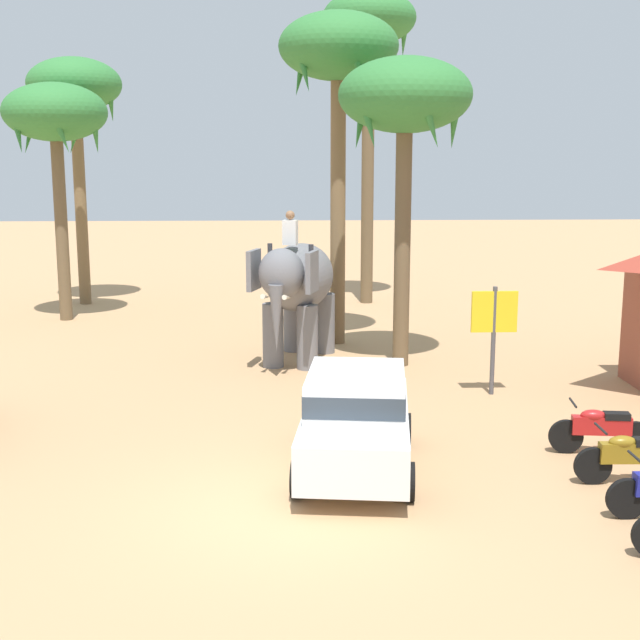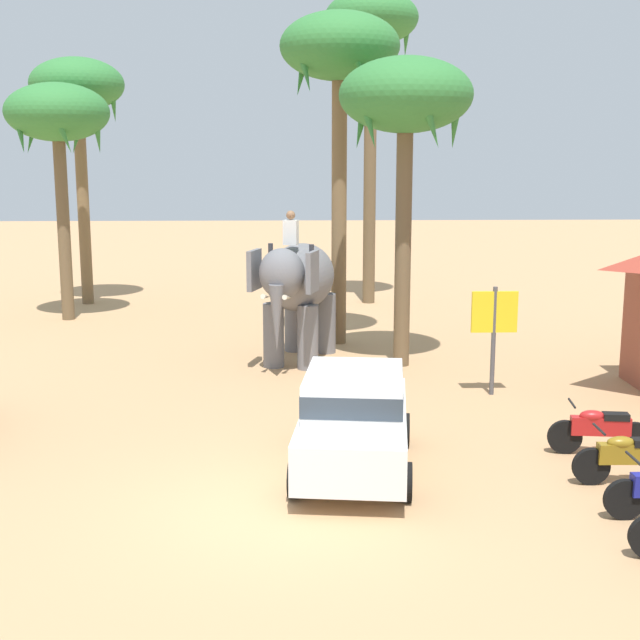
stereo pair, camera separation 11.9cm
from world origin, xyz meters
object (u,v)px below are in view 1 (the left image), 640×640
(motorcycle_fourth_in_row, at_px, (631,456))
(signboard_yellow, at_px, (494,319))
(car_sedan_foreground, at_px, (356,416))
(elephant_with_mahout, at_px, (297,285))
(motorcycle_far_in_row, at_px, (601,428))
(palm_tree_near_hut, at_px, (75,92))
(palm_tree_left_of_road, at_px, (369,32))
(palm_tree_far_back, at_px, (339,58))
(palm_tree_behind_elephant, at_px, (405,103))
(palm_tree_leaning_seaward, at_px, (55,118))

(motorcycle_fourth_in_row, height_order, signboard_yellow, signboard_yellow)
(car_sedan_foreground, height_order, elephant_with_mahout, elephant_with_mahout)
(motorcycle_far_in_row, xyz_separation_m, palm_tree_near_hut, (-12.65, 16.39, 6.90))
(motorcycle_far_in_row, distance_m, palm_tree_near_hut, 21.82)
(motorcycle_fourth_in_row, height_order, palm_tree_near_hut, palm_tree_near_hut)
(car_sedan_foreground, xyz_separation_m, signboard_yellow, (3.38, 4.52, 0.76))
(car_sedan_foreground, relative_size, motorcycle_far_in_row, 2.38)
(elephant_with_mahout, xyz_separation_m, palm_tree_left_of_road, (2.64, 9.01, 7.38))
(motorcycle_fourth_in_row, relative_size, palm_tree_left_of_road, 0.17)
(car_sedan_foreground, bearing_deg, palm_tree_near_hut, 116.00)
(signboard_yellow, bearing_deg, palm_tree_far_back, 119.19)
(palm_tree_left_of_road, bearing_deg, palm_tree_far_back, -102.24)
(palm_tree_left_of_road, height_order, signboard_yellow, palm_tree_left_of_road)
(palm_tree_behind_elephant, relative_size, palm_tree_near_hut, 0.88)
(car_sedan_foreground, relative_size, elephant_with_mahout, 1.06)
(palm_tree_near_hut, bearing_deg, signboard_yellow, -46.89)
(elephant_with_mahout, distance_m, palm_tree_near_hut, 12.99)
(signboard_yellow, bearing_deg, palm_tree_behind_elephant, 120.46)
(motorcycle_fourth_in_row, xyz_separation_m, palm_tree_near_hut, (-12.61, 17.79, 6.90))
(palm_tree_far_back, bearing_deg, signboard_yellow, -60.81)
(palm_tree_far_back, bearing_deg, elephant_with_mahout, -117.75)
(motorcycle_fourth_in_row, bearing_deg, motorcycle_far_in_row, 88.28)
(palm_tree_behind_elephant, relative_size, palm_tree_leaning_seaward, 1.01)
(motorcycle_fourth_in_row, xyz_separation_m, signboard_yellow, (-0.94, 5.33, 1.22))
(motorcycle_fourth_in_row, xyz_separation_m, palm_tree_behind_elephant, (-2.58, 8.12, 5.94))
(elephant_with_mahout, height_order, motorcycle_fourth_in_row, elephant_with_mahout)
(elephant_with_mahout, height_order, motorcycle_far_in_row, elephant_with_mahout)
(motorcycle_far_in_row, relative_size, palm_tree_far_back, 0.20)
(car_sedan_foreground, relative_size, palm_tree_far_back, 0.48)
(palm_tree_behind_elephant, bearing_deg, palm_tree_near_hut, 136.03)
(motorcycle_far_in_row, height_order, palm_tree_far_back, palm_tree_far_back)
(palm_tree_behind_elephant, height_order, palm_tree_near_hut, palm_tree_near_hut)
(motorcycle_far_in_row, relative_size, palm_tree_left_of_road, 0.17)
(car_sedan_foreground, height_order, palm_tree_leaning_seaward, palm_tree_leaning_seaward)
(elephant_with_mahout, distance_m, palm_tree_leaning_seaward, 10.51)
(elephant_with_mahout, bearing_deg, motorcycle_far_in_row, -54.11)
(motorcycle_far_in_row, height_order, signboard_yellow, signboard_yellow)
(motorcycle_fourth_in_row, relative_size, palm_tree_near_hut, 0.21)
(motorcycle_far_in_row, distance_m, palm_tree_behind_elephant, 9.34)
(car_sedan_foreground, relative_size, palm_tree_left_of_road, 0.40)
(car_sedan_foreground, height_order, motorcycle_fourth_in_row, car_sedan_foreground)
(car_sedan_foreground, xyz_separation_m, palm_tree_left_of_road, (1.79, 16.80, 8.44))
(motorcycle_far_in_row, bearing_deg, palm_tree_far_back, 113.26)
(motorcycle_far_in_row, height_order, palm_tree_near_hut, palm_tree_near_hut)
(elephant_with_mahout, relative_size, palm_tree_leaning_seaward, 0.54)
(elephant_with_mahout, height_order, palm_tree_behind_elephant, palm_tree_behind_elephant)
(car_sedan_foreground, bearing_deg, signboard_yellow, 53.21)
(car_sedan_foreground, distance_m, motorcycle_fourth_in_row, 4.42)
(elephant_with_mahout, xyz_separation_m, palm_tree_behind_elephant, (2.58, -0.48, 4.42))
(motorcycle_fourth_in_row, height_order, palm_tree_far_back, palm_tree_far_back)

